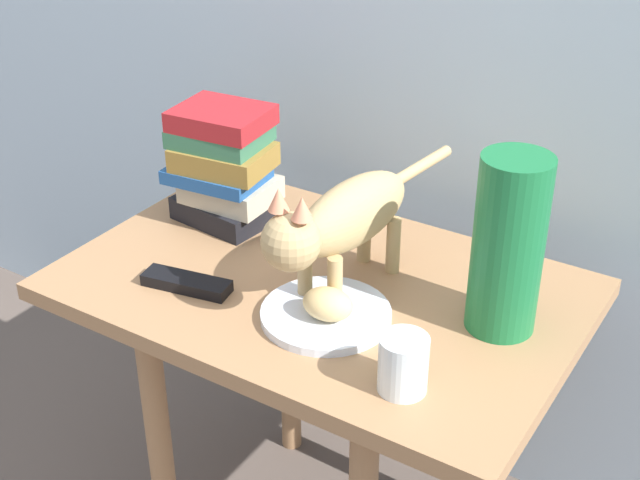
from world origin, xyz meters
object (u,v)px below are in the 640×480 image
at_px(side_table, 320,326).
at_px(tv_remote, 187,283).
at_px(candle_jar, 403,367).
at_px(book_stack, 224,166).
at_px(green_vase, 508,246).
at_px(cat, 342,220).
at_px(plate, 326,314).
at_px(bread_roll, 328,304).

bearing_deg(side_table, tv_remote, -142.67).
bearing_deg(candle_jar, book_stack, 152.61).
height_order(green_vase, tv_remote, green_vase).
distance_m(cat, green_vase, 0.26).
bearing_deg(plate, side_table, 127.23).
height_order(bread_roll, cat, cat).
height_order(plate, green_vase, green_vase).
bearing_deg(green_vase, tv_remote, -159.76).
bearing_deg(plate, tv_remote, -168.56).
bearing_deg(book_stack, tv_remote, -68.35).
bearing_deg(bread_roll, side_table, 127.71).
relative_size(bread_roll, book_stack, 0.36).
distance_m(bread_roll, cat, 0.14).
xyz_separation_m(plate, bread_roll, (0.01, -0.01, 0.03)).
xyz_separation_m(cat, tv_remote, (-0.22, -0.13, -0.12)).
bearing_deg(bread_roll, tv_remote, -172.28).
bearing_deg(green_vase, candle_jar, -104.34).
bearing_deg(book_stack, cat, -17.24).
relative_size(plate, book_stack, 0.93).
relative_size(cat, book_stack, 2.15).
distance_m(cat, candle_jar, 0.28).
bearing_deg(tv_remote, candle_jar, -16.23).
xyz_separation_m(side_table, tv_remote, (-0.18, -0.13, 0.10)).
distance_m(plate, book_stack, 0.39).
height_order(book_stack, tv_remote, book_stack).
xyz_separation_m(cat, book_stack, (-0.31, 0.10, -0.02)).
distance_m(green_vase, tv_remote, 0.52).
bearing_deg(tv_remote, side_table, 26.64).
distance_m(cat, tv_remote, 0.28).
bearing_deg(book_stack, green_vase, -4.80).
height_order(cat, book_stack, cat).
bearing_deg(tv_remote, book_stack, 100.96).
bearing_deg(green_vase, side_table, -172.10).
bearing_deg(green_vase, plate, -151.70).
height_order(side_table, tv_remote, tv_remote).
bearing_deg(bread_roll, candle_jar, -24.05).
relative_size(book_stack, tv_remote, 1.48).
bearing_deg(tv_remote, plate, 0.75).
bearing_deg(candle_jar, plate, 153.63).
height_order(side_table, green_vase, green_vase).
bearing_deg(candle_jar, bread_roll, 155.95).
bearing_deg(book_stack, bread_roll, -28.97).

